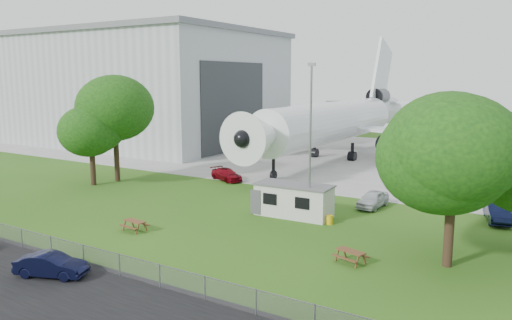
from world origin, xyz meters
The scene contains 18 objects.
ground centered at (0.00, 0.00, 0.00)m, with size 160.00×160.00×0.00m, color #3F701E.
asphalt_strip centered at (0.00, -13.00, 0.01)m, with size 120.00×8.00×0.02m, color black.
concrete_apron centered at (0.00, 38.00, 0.01)m, with size 120.00×46.00×0.03m, color #B7B7B2.
hangar centered at (-37.97, 36.00, 9.41)m, with size 43.00×31.00×18.55m.
airliner centered at (-2.00, 35.86, 5.27)m, with size 46.36×47.73×17.69m.
site_cabin centered at (6.66, 6.59, 1.31)m, with size 6.80×2.96×2.62m.
picnic_west centered at (-1.41, -2.95, 0.00)m, with size 1.80×1.50×0.76m, color brown, non-canonical shape.
picnic_east centered at (14.30, -0.75, 0.00)m, with size 1.80×1.50×0.76m, color brown, non-canonical shape.
fence centered at (0.00, -9.50, 0.00)m, with size 58.00×0.04×1.30m, color gray.
lamp_mast centered at (8.20, 6.20, 6.00)m, with size 0.16×0.16×12.00m, color slate.
tree_west_big centered at (-16.02, 9.04, 7.53)m, with size 8.37×8.37×11.73m.
tree_west_small centered at (-16.53, 6.21, 6.04)m, with size 6.62×6.62×9.36m.
tree_east_front centered at (19.36, 1.74, 6.64)m, with size 7.88×7.88×10.59m.
tree_far_apron centered at (18.81, 29.39, 4.95)m, with size 5.99×5.99×7.96m.
car_centre_sedan centered at (0.79, -11.55, 0.66)m, with size 1.40×4.01×1.32m, color black.
car_ne_hatch centered at (11.19, 12.55, 0.71)m, with size 1.68×4.17×1.42m, color silver.
car_ne_sedan centered at (20.82, 13.47, 0.75)m, with size 1.58×4.53×1.49m, color black.
car_apron_van centered at (-6.05, 15.32, 0.64)m, with size 1.79×4.40×1.28m, color maroon.
Camera 1 is at (24.46, -28.14, 11.02)m, focal length 35.00 mm.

